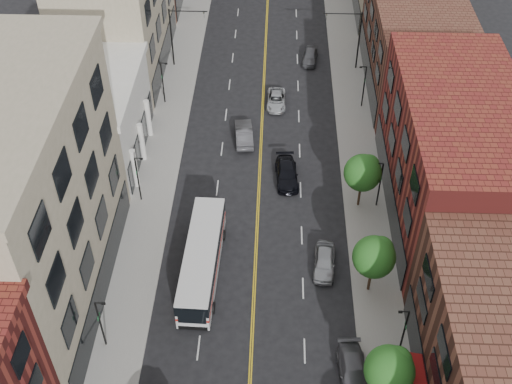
# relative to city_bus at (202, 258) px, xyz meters

# --- Properties ---
(sidewalk_left) EXTENTS (4.00, 110.00, 0.15)m
(sidewalk_left) POSITION_rel_city_bus_xyz_m (-5.65, 19.61, -1.71)
(sidewalk_left) COLOR gray
(sidewalk_left) RESTS_ON ground
(sidewalk_right) EXTENTS (4.00, 110.00, 0.15)m
(sidewalk_right) POSITION_rel_city_bus_xyz_m (14.35, 19.61, -1.71)
(sidewalk_right) COLOR gray
(sidewalk_right) RESTS_ON ground
(bldg_l_tanoffice) EXTENTS (10.00, 22.00, 18.00)m
(bldg_l_tanoffice) POSITION_rel_city_bus_xyz_m (-12.65, -2.39, 7.22)
(bldg_l_tanoffice) COLOR gray
(bldg_l_tanoffice) RESTS_ON ground
(bldg_l_white) EXTENTS (10.00, 14.00, 8.00)m
(bldg_l_white) POSITION_rel_city_bus_xyz_m (-12.65, 15.61, 2.22)
(bldg_l_white) COLOR silver
(bldg_l_white) RESTS_ON ground
(bldg_r_mid) EXTENTS (10.00, 22.00, 12.00)m
(bldg_r_mid) POSITION_rel_city_bus_xyz_m (21.35, 8.61, 4.22)
(bldg_r_mid) COLOR maroon
(bldg_r_mid) RESTS_ON ground
(bldg_r_far_a) EXTENTS (10.00, 20.00, 10.00)m
(bldg_r_far_a) POSITION_rel_city_bus_xyz_m (21.35, 29.61, 3.22)
(bldg_r_far_a) COLOR #592F23
(bldg_r_far_a) RESTS_ON ground
(tree_r_1) EXTENTS (3.40, 3.40, 5.59)m
(tree_r_1) POSITION_rel_city_bus_xyz_m (13.73, -11.31, 2.35)
(tree_r_1) COLOR black
(tree_r_1) RESTS_ON sidewalk_right
(tree_r_2) EXTENTS (3.40, 3.40, 5.59)m
(tree_r_2) POSITION_rel_city_bus_xyz_m (13.73, -1.31, 2.35)
(tree_r_2) COLOR black
(tree_r_2) RESTS_ON sidewalk_right
(tree_r_3) EXTENTS (3.40, 3.40, 5.59)m
(tree_r_3) POSITION_rel_city_bus_xyz_m (13.73, 8.69, 2.35)
(tree_r_3) COLOR black
(tree_r_3) RESTS_ON sidewalk_right
(lamp_l_1) EXTENTS (0.81, 0.55, 5.05)m
(lamp_l_1) POSITION_rel_city_bus_xyz_m (-6.61, -7.39, 1.19)
(lamp_l_1) COLOR black
(lamp_l_1) RESTS_ON sidewalk_left
(lamp_l_2) EXTENTS (0.81, 0.55, 5.05)m
(lamp_l_2) POSITION_rel_city_bus_xyz_m (-6.61, 8.61, 1.19)
(lamp_l_2) COLOR black
(lamp_l_2) RESTS_ON sidewalk_left
(lamp_l_3) EXTENTS (0.81, 0.55, 5.05)m
(lamp_l_3) POSITION_rel_city_bus_xyz_m (-6.61, 24.61, 1.19)
(lamp_l_3) COLOR black
(lamp_l_3) RESTS_ON sidewalk_left
(lamp_r_1) EXTENTS (0.81, 0.55, 5.05)m
(lamp_r_1) POSITION_rel_city_bus_xyz_m (15.30, -7.39, 1.19)
(lamp_r_1) COLOR black
(lamp_r_1) RESTS_ON sidewalk_right
(lamp_r_2) EXTENTS (0.81, 0.55, 5.05)m
(lamp_r_2) POSITION_rel_city_bus_xyz_m (15.30, 8.61, 1.19)
(lamp_r_2) COLOR black
(lamp_r_2) RESTS_ON sidewalk_right
(lamp_r_3) EXTENTS (0.81, 0.55, 5.05)m
(lamp_r_3) POSITION_rel_city_bus_xyz_m (15.30, 24.61, 1.19)
(lamp_r_3) COLOR black
(lamp_r_3) RESTS_ON sidewalk_right
(signal_mast_left) EXTENTS (4.49, 0.18, 7.20)m
(signal_mast_left) POSITION_rel_city_bus_xyz_m (-5.92, 32.61, 2.86)
(signal_mast_left) COLOR black
(signal_mast_left) RESTS_ON sidewalk_left
(signal_mast_right) EXTENTS (4.49, 0.18, 7.20)m
(signal_mast_right) POSITION_rel_city_bus_xyz_m (14.61, 32.61, 2.86)
(signal_mast_right) COLOR black
(signal_mast_right) RESTS_ON sidewalk_right
(city_bus) EXTENTS (3.18, 12.00, 3.06)m
(city_bus) POSITION_rel_city_bus_xyz_m (0.00, 0.00, 0.00)
(city_bus) COLOR silver
(city_bus) RESTS_ON ground
(car_parked_mid) EXTENTS (2.39, 5.16, 1.46)m
(car_parked_mid) POSITION_rel_city_bus_xyz_m (11.75, -9.54, -1.05)
(car_parked_mid) COLOR #515156
(car_parked_mid) RESTS_ON ground
(car_parked_far) EXTENTS (2.18, 4.59, 1.52)m
(car_parked_far) POSITION_rel_city_bus_xyz_m (10.15, 0.91, -1.02)
(car_parked_far) COLOR #929498
(car_parked_far) RESTS_ON ground
(car_lane_behind) EXTENTS (2.23, 5.13, 1.64)m
(car_lane_behind) POSITION_rel_city_bus_xyz_m (2.55, 18.22, -0.96)
(car_lane_behind) COLOR #4B4C50
(car_lane_behind) RESTS_ON ground
(car_lane_a) EXTENTS (2.49, 5.28, 1.49)m
(car_lane_a) POSITION_rel_city_bus_xyz_m (6.99, 12.08, -1.04)
(car_lane_a) COLOR black
(car_lane_a) RESTS_ON ground
(car_lane_b) EXTENTS (2.18, 4.63, 1.28)m
(car_lane_b) POSITION_rel_city_bus_xyz_m (5.85, 24.73, -1.14)
(car_lane_b) COLOR #B8BCC0
(car_lane_b) RESTS_ON ground
(car_lane_c) EXTENTS (2.25, 4.45, 1.45)m
(car_lane_c) POSITION_rel_city_bus_xyz_m (9.85, 34.12, -1.05)
(car_lane_c) COLOR #4C4C51
(car_lane_c) RESTS_ON ground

